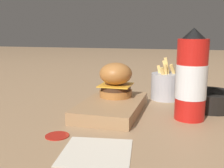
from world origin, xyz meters
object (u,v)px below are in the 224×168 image
at_px(serving_board, 112,107).
at_px(side_bowl, 210,99).
at_px(burger, 116,80).
at_px(spoon, 112,90).
at_px(fries_basket, 166,86).
at_px(ketchup_bottle, 191,78).

relative_size(serving_board, side_bowl, 1.80).
distance_m(burger, spoon, 0.23).
bearing_deg(fries_basket, serving_board, 145.34).
relative_size(fries_basket, side_bowl, 0.93).
xyz_separation_m(serving_board, ketchup_bottle, (-0.00, -0.22, 0.09)).
bearing_deg(burger, spoon, 18.90).
distance_m(burger, side_bowl, 0.29).
distance_m(ketchup_bottle, fries_basket, 0.22).
distance_m(serving_board, burger, 0.09).
bearing_deg(serving_board, burger, 4.42).
bearing_deg(serving_board, side_bowl, -66.86).
bearing_deg(spoon, serving_board, -153.07).
bearing_deg(fries_basket, spoon, 72.61).
distance_m(burger, fries_basket, 0.20).
bearing_deg(spoon, side_bowl, -102.01).
bearing_deg(fries_basket, burger, 134.97).
height_order(serving_board, ketchup_bottle, ketchup_bottle).
xyz_separation_m(ketchup_bottle, spoon, (0.27, 0.29, -0.10)).
bearing_deg(burger, fries_basket, -45.03).
bearing_deg(serving_board, ketchup_bottle, -90.14).
relative_size(ketchup_bottle, fries_basket, 1.65).
bearing_deg(serving_board, spoon, 15.93).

